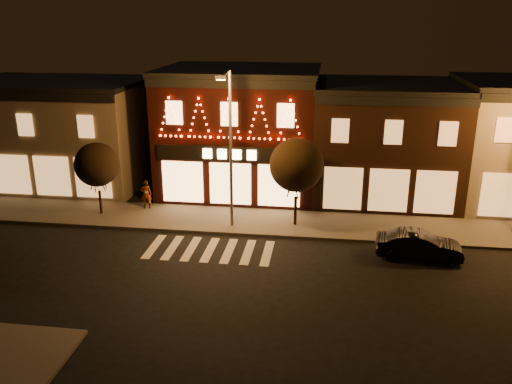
# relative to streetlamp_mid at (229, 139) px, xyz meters

# --- Properties ---
(ground) EXTENTS (120.00, 120.00, 0.00)m
(ground) POSITION_rel_streetlamp_mid_xyz_m (-0.58, -6.86, -5.24)
(ground) COLOR black
(ground) RESTS_ON ground
(sidewalk_far) EXTENTS (44.00, 4.00, 0.15)m
(sidewalk_far) POSITION_rel_streetlamp_mid_xyz_m (1.42, 1.14, -5.17)
(sidewalk_far) COLOR #47423D
(sidewalk_far) RESTS_ON ground
(building_left) EXTENTS (12.20, 8.28, 7.30)m
(building_left) POSITION_rel_streetlamp_mid_xyz_m (-13.58, 7.13, -1.58)
(building_left) COLOR #796956
(building_left) RESTS_ON ground
(building_pulp) EXTENTS (10.20, 8.34, 8.30)m
(building_pulp) POSITION_rel_streetlamp_mid_xyz_m (-0.58, 7.12, -1.08)
(building_pulp) COLOR black
(building_pulp) RESTS_ON ground
(building_right_a) EXTENTS (9.20, 8.28, 7.50)m
(building_right_a) POSITION_rel_streetlamp_mid_xyz_m (8.92, 7.14, -1.48)
(building_right_a) COLOR #321B11
(building_right_a) RESTS_ON ground
(streetlamp_mid) EXTENTS (0.56, 1.99, 8.68)m
(streetlamp_mid) POSITION_rel_streetlamp_mid_xyz_m (0.00, 0.00, 0.00)
(streetlamp_mid) COLOR #59595E
(streetlamp_mid) RESTS_ON sidewalk_far
(tree_left) EXTENTS (2.60, 2.60, 4.35)m
(tree_left) POSITION_rel_streetlamp_mid_xyz_m (-8.15, 1.05, -2.05)
(tree_left) COLOR black
(tree_left) RESTS_ON sidewalk_far
(tree_right) EXTENTS (3.01, 3.01, 5.03)m
(tree_right) POSITION_rel_streetlamp_mid_xyz_m (3.58, 0.90, -1.57)
(tree_right) COLOR black
(tree_right) RESTS_ON sidewalk_far
(dark_sedan) EXTENTS (4.25, 1.69, 1.38)m
(dark_sedan) POSITION_rel_streetlamp_mid_xyz_m (9.94, -2.35, -4.56)
(dark_sedan) COLOR black
(dark_sedan) RESTS_ON ground
(pedestrian) EXTENTS (0.74, 0.57, 1.81)m
(pedestrian) POSITION_rel_streetlamp_mid_xyz_m (-5.70, 2.26, -4.19)
(pedestrian) COLOR gray
(pedestrian) RESTS_ON sidewalk_far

